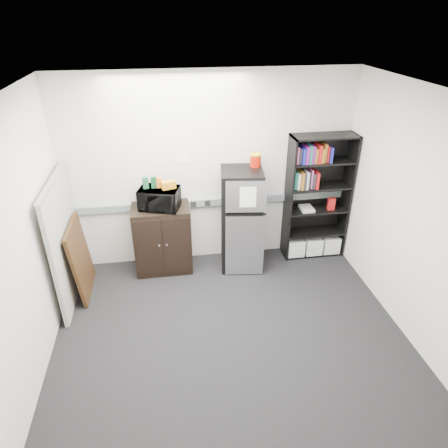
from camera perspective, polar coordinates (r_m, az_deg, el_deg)
name	(u,v)px	position (r m, az deg, el deg)	size (l,w,h in m)	color
floor	(231,335)	(4.81, 0.99, -15.59)	(4.00, 4.00, 0.00)	black
wall_back	(210,172)	(5.55, -2.01, 7.47)	(4.00, 0.02, 2.70)	silver
wall_right	(416,220)	(4.73, 25.78, 0.52)	(0.02, 3.50, 2.70)	silver
wall_left	(20,251)	(4.17, -27.08, -3.52)	(0.02, 3.50, 2.70)	silver
ceiling	(234,95)	(3.51, 1.37, 17.92)	(4.00, 3.50, 0.02)	white
electrical_raceway	(211,202)	(5.70, -1.90, 3.14)	(3.92, 0.05, 0.10)	slate
wall_note	(184,159)	(5.45, -5.74, 9.17)	(0.14, 0.00, 0.10)	white
bookshelf	(317,199)	(5.92, 13.16, 3.53)	(0.90, 0.34, 1.85)	black
cubicle_partition	(65,241)	(5.30, -21.79, -2.27)	(0.06, 1.30, 1.62)	gray
cabinet	(163,239)	(5.67, -8.74, -2.09)	(0.78, 0.52, 0.98)	black
microwave	(159,198)	(5.36, -9.23, 3.63)	(0.52, 0.35, 0.29)	black
snack_box_a	(146,183)	(5.31, -11.15, 5.78)	(0.07, 0.05, 0.15)	#175129
snack_box_b	(154,182)	(5.31, -10.02, 5.87)	(0.07, 0.05, 0.15)	#0D391F
snack_box_c	(159,182)	(5.31, -9.26, 5.88)	(0.07, 0.05, 0.14)	#D46313
snack_bag	(168,185)	(5.27, -7.95, 5.57)	(0.18, 0.10, 0.10)	#C67813
refrigerator	(241,220)	(5.57, 2.47, 0.55)	(0.62, 0.64, 1.47)	black
coffee_can	(256,159)	(5.39, 4.53, 9.19)	(0.15, 0.15, 0.20)	#A41507
framed_poster	(81,259)	(5.47, -19.77, -4.73)	(0.14, 0.78, 1.00)	black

